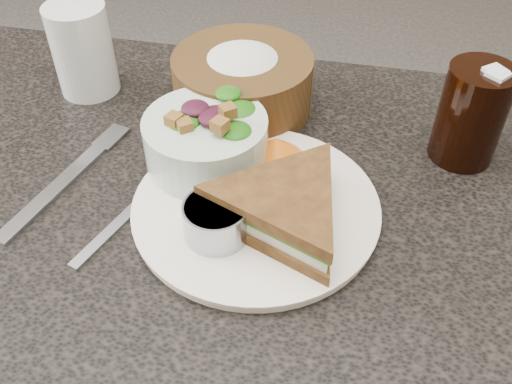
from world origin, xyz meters
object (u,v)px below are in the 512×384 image
at_px(sandwich, 284,208).
at_px(water_glass, 83,50).
at_px(bread_basket, 243,74).
at_px(salad_bowl, 206,134).
at_px(dinner_plate, 256,208).
at_px(dressing_ramekin, 216,220).
at_px(cola_glass, 473,110).

height_order(sandwich, water_glass, water_glass).
bearing_deg(bread_basket, salad_bowl, -95.75).
bearing_deg(dinner_plate, salad_bowl, 140.06).
height_order(dinner_plate, sandwich, sandwich).
xyz_separation_m(salad_bowl, dressing_ramekin, (0.04, -0.11, -0.02)).
distance_m(bread_basket, cola_glass, 0.28).
height_order(dinner_plate, bread_basket, bread_basket).
distance_m(bread_basket, water_glass, 0.22).
height_order(sandwich, cola_glass, cola_glass).
bearing_deg(bread_basket, dinner_plate, -73.27).
bearing_deg(dinner_plate, bread_basket, 106.73).
relative_size(dinner_plate, bread_basket, 1.46).
bearing_deg(sandwich, salad_bowl, 164.32).
distance_m(sandwich, cola_glass, 0.26).
xyz_separation_m(sandwich, dressing_ramekin, (-0.06, -0.03, -0.00)).
height_order(bread_basket, water_glass, water_glass).
distance_m(dinner_plate, bread_basket, 0.20).
bearing_deg(dressing_ramekin, salad_bowl, 110.16).
relative_size(bread_basket, cola_glass, 1.39).
bearing_deg(cola_glass, dressing_ramekin, -142.08).
relative_size(salad_bowl, dressing_ramekin, 2.10).
bearing_deg(bread_basket, water_glass, 179.90).
distance_m(salad_bowl, bread_basket, 0.13).
relative_size(dinner_plate, salad_bowl, 1.88).
height_order(salad_bowl, bread_basket, bread_basket).
distance_m(dinner_plate, dressing_ramekin, 0.06).
relative_size(sandwich, dressing_ramekin, 2.73).
distance_m(dinner_plate, salad_bowl, 0.10).
xyz_separation_m(sandwich, cola_glass, (0.19, 0.17, 0.03)).
xyz_separation_m(bread_basket, cola_glass, (0.28, -0.04, 0.01)).
bearing_deg(sandwich, cola_glass, 64.68).
relative_size(salad_bowl, water_glass, 1.16).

